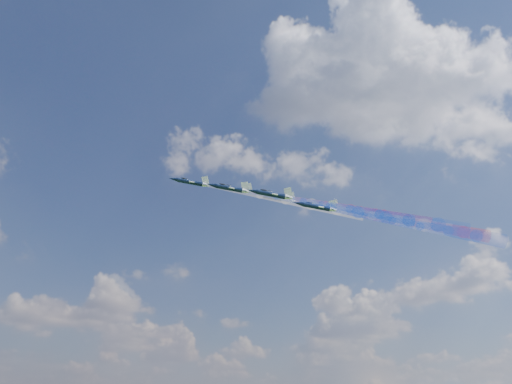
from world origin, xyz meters
TOP-DOWN VIEW (x-y plane):
  - jet_lead at (-17.00, 18.62)m, footprint 14.90×14.58m
  - trail_lead at (3.24, 2.71)m, footprint 35.32×29.78m
  - jet_inner_left at (-13.58, 5.22)m, footprint 14.90×14.58m
  - trail_inner_left at (6.66, -10.69)m, footprint 35.32×29.78m
  - jet_inner_right at (-2.71, 17.94)m, footprint 14.90×14.58m
  - trail_inner_right at (17.53, 2.03)m, footprint 35.32×29.78m
  - jet_outer_left at (-10.45, -7.87)m, footprint 14.90×14.58m
  - trail_outer_left at (9.79, -23.78)m, footprint 35.32×29.78m
  - jet_center_third at (2.70, 5.88)m, footprint 14.90×14.58m
  - trail_center_third at (22.94, -10.02)m, footprint 35.32×29.78m
  - jet_outer_right at (13.25, 19.40)m, footprint 14.90×14.58m
  - trail_outer_right at (33.50, 3.50)m, footprint 35.32×29.78m
  - jet_rear_left at (3.54, -8.85)m, footprint 14.90×14.58m
  - trail_rear_left at (23.79, -24.76)m, footprint 35.32×29.78m
  - jet_rear_right at (16.40, 3.00)m, footprint 14.90×14.58m
  - trail_rear_right at (36.65, -12.91)m, footprint 35.32×29.78m

SIDE VIEW (x-z plane):
  - trail_rear_left at x=23.79m, z-range 126.41..139.30m
  - trail_outer_left at x=9.79m, z-range 127.11..139.99m
  - jet_rear_left at x=3.54m, z-range 133.83..141.89m
  - trail_inner_left at x=6.66m, z-range 131.54..144.42m
  - jet_outer_left at x=-10.45m, z-range 134.53..142.59m
  - trail_rear_right at x=36.65m, z-range 132.17..145.05m
  - trail_center_third at x=22.94m, z-range 132.32..145.20m
  - trail_lead at x=3.24m, z-range 136.16..149.04m
  - jet_inner_left at x=-13.58m, z-range 138.96..147.02m
  - trail_inner_right at x=17.53m, z-range 137.03..149.92m
  - jet_rear_right at x=16.40m, z-range 139.58..147.64m
  - jet_center_third at x=2.70m, z-range 139.73..147.79m
  - trail_outer_right at x=33.50m, z-range 139.02..151.91m
  - jet_lead at x=-17.00m, z-range 143.58..151.64m
  - jet_inner_right at x=-2.71m, z-range 144.45..152.51m
  - jet_outer_right at x=13.25m, z-range 146.44..154.50m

